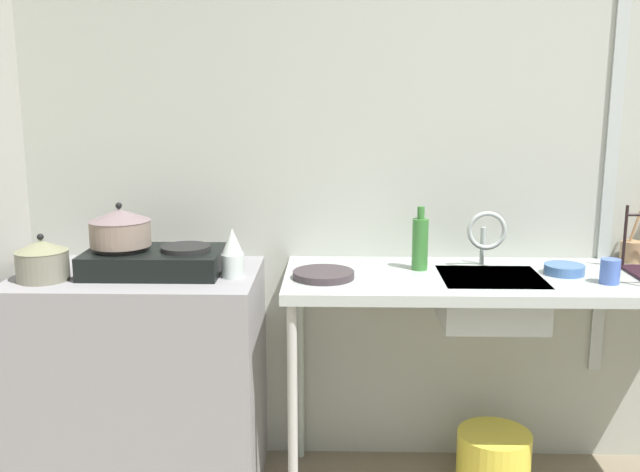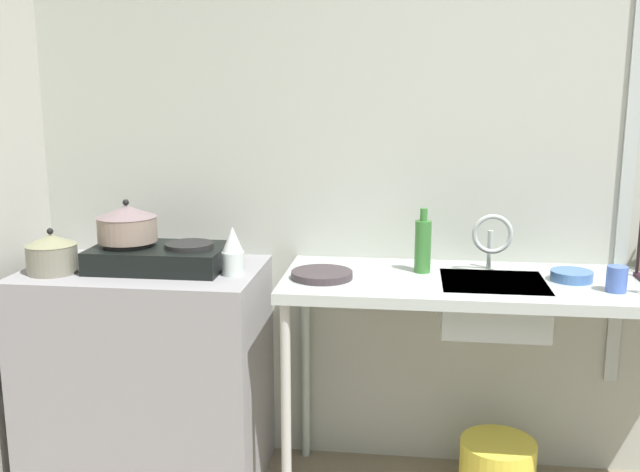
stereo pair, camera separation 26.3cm
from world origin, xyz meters
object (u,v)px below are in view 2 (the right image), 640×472
at_px(pot_beside_stove, 52,253).
at_px(frying_pan, 322,275).
at_px(bucket_on_floor, 497,469).
at_px(stove, 159,257).
at_px(faucet, 492,236).
at_px(percolator, 233,251).
at_px(sink_basin, 492,304).
at_px(pot_on_left_burner, 127,223).
at_px(cup_by_rack, 617,279).
at_px(small_bowl_on_drainboard, 572,276).
at_px(bottle_by_sink, 423,245).

height_order(pot_beside_stove, frying_pan, pot_beside_stove).
bearing_deg(bucket_on_floor, stove, -178.95).
height_order(stove, faucet, faucet).
distance_m(stove, bucket_on_floor, 1.54).
relative_size(percolator, faucet, 0.82).
bearing_deg(sink_basin, frying_pan, -176.90).
bearing_deg(pot_beside_stove, stove, 15.99).
distance_m(pot_on_left_burner, cup_by_rack, 1.79).
relative_size(stove, pot_on_left_burner, 2.21).
bearing_deg(stove, bucket_on_floor, 1.05).
distance_m(stove, pot_beside_stove, 0.39).
xyz_separation_m(cup_by_rack, small_bowl_on_drainboard, (-0.12, 0.13, -0.03)).
distance_m(cup_by_rack, small_bowl_on_drainboard, 0.18).
xyz_separation_m(stove, sink_basin, (1.26, -0.02, -0.13)).
bearing_deg(small_bowl_on_drainboard, pot_beside_stove, -176.10).
bearing_deg(pot_beside_stove, cup_by_rack, 0.04).
bearing_deg(frying_pan, cup_by_rack, -2.74).
height_order(sink_basin, small_bowl_on_drainboard, small_bowl_on_drainboard).
relative_size(pot_beside_stove, frying_pan, 0.84).
distance_m(percolator, bucket_on_floor, 1.32).
bearing_deg(pot_on_left_burner, small_bowl_on_drainboard, 0.77).
distance_m(faucet, frying_pan, 0.66).
distance_m(stove, faucet, 1.27).
relative_size(pot_beside_stove, sink_basin, 0.51).
distance_m(stove, frying_pan, 0.64).
height_order(pot_beside_stove, sink_basin, pot_beside_stove).
bearing_deg(pot_beside_stove, faucet, 7.74).
distance_m(percolator, faucet, 0.97).
height_order(percolator, small_bowl_on_drainboard, percolator).
bearing_deg(cup_by_rack, bottle_by_sink, 164.28).
bearing_deg(frying_pan, sink_basin, 3.10).
relative_size(pot_beside_stove, percolator, 1.03).
height_order(pot_on_left_burner, pot_beside_stove, pot_on_left_burner).
bearing_deg(percolator, stove, 170.35).
bearing_deg(percolator, pot_beside_stove, -175.27).
relative_size(percolator, frying_pan, 0.81).
xyz_separation_m(pot_on_left_burner, cup_by_rack, (1.78, -0.11, -0.13)).
bearing_deg(pot_on_left_burner, cup_by_rack, -3.43).
bearing_deg(percolator, bottle_by_sink, 10.47).
bearing_deg(frying_pan, faucet, 15.46).
bearing_deg(sink_basin, bottle_by_sink, 158.17).
bearing_deg(small_bowl_on_drainboard, bottle_by_sink, 174.13).
distance_m(pot_beside_stove, frying_pan, 1.02).
height_order(sink_basin, bucket_on_floor, sink_basin).
relative_size(pot_on_left_burner, faucet, 1.02).
xyz_separation_m(percolator, bucket_on_floor, (1.01, 0.08, -0.85)).
relative_size(percolator, cup_by_rack, 2.06).
height_order(small_bowl_on_drainboard, bottle_by_sink, bottle_by_sink).
relative_size(pot_on_left_burner, sink_basin, 0.62).
bearing_deg(frying_pan, pot_beside_stove, -177.16).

